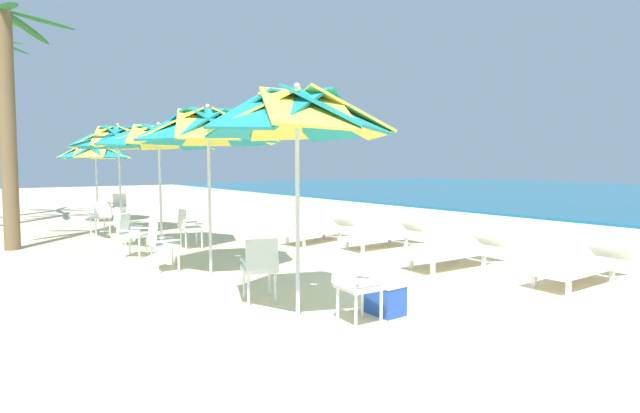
# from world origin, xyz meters

# --- Properties ---
(ground_plane) EXTENTS (80.00, 80.00, 0.00)m
(ground_plane) POSITION_xyz_m (0.00, 0.00, 0.00)
(ground_plane) COLOR beige
(beach_umbrella_0) EXTENTS (2.30, 2.30, 2.75)m
(beach_umbrella_0) POSITION_xyz_m (-0.06, -2.57, 2.38)
(beach_umbrella_0) COLOR silver
(beach_umbrella_0) RESTS_ON ground
(plastic_chair_0) EXTENTS (0.47, 0.50, 0.87)m
(plastic_chair_0) POSITION_xyz_m (0.59, -2.24, 0.50)
(plastic_chair_0) COLOR white
(plastic_chair_0) RESTS_ON ground
(plastic_chair_1) EXTENTS (0.58, 0.55, 0.87)m
(plastic_chair_1) POSITION_xyz_m (-0.81, -2.67, 0.50)
(plastic_chair_1) COLOR white
(plastic_chair_1) RESTS_ON ground
(beach_umbrella_1) EXTENTS (2.40, 2.40, 2.80)m
(beach_umbrella_1) POSITION_xyz_m (-2.81, -2.51, 2.41)
(beach_umbrella_1) COLOR silver
(beach_umbrella_1) RESTS_ON ground
(plastic_chair_2) EXTENTS (0.46, 0.48, 0.87)m
(plastic_chair_2) POSITION_xyz_m (-3.42, -3.14, 0.50)
(plastic_chair_2) COLOR white
(plastic_chair_2) RESTS_ON ground
(beach_umbrella_2) EXTENTS (2.58, 2.58, 2.72)m
(beach_umbrella_2) POSITION_xyz_m (-5.64, -2.43, 2.39)
(beach_umbrella_2) COLOR silver
(beach_umbrella_2) RESTS_ON ground
(plastic_chair_3) EXTENTS (0.46, 0.49, 0.87)m
(plastic_chair_3) POSITION_xyz_m (-5.33, -1.96, 0.50)
(plastic_chair_3) COLOR white
(plastic_chair_3) RESTS_ON ground
(plastic_chair_4) EXTENTS (0.63, 0.63, 0.87)m
(plastic_chair_4) POSITION_xyz_m (-5.09, -3.21, 0.50)
(plastic_chair_4) COLOR white
(plastic_chair_4) RESTS_ON ground
(plastic_chair_5) EXTENTS (0.54, 0.57, 0.87)m
(plastic_chair_5) POSITION_xyz_m (-6.49, -2.97, 0.50)
(plastic_chair_5) COLOR white
(plastic_chair_5) RESTS_ON ground
(beach_umbrella_3) EXTENTS (2.43, 2.43, 2.91)m
(beach_umbrella_3) POSITION_xyz_m (-8.69, -2.54, 2.51)
(beach_umbrella_3) COLOR silver
(beach_umbrella_3) RESTS_ON ground
(plastic_chair_6) EXTENTS (0.54, 0.51, 0.87)m
(plastic_chair_6) POSITION_xyz_m (-8.72, -3.04, 0.50)
(plastic_chair_6) COLOR white
(plastic_chair_6) RESTS_ON ground
(beach_umbrella_4) EXTENTS (2.19, 2.19, 2.66)m
(beach_umbrella_4) POSITION_xyz_m (-11.69, -2.55, 2.26)
(beach_umbrella_4) COLOR silver
(beach_umbrella_4) RESTS_ON ground
(plastic_chair_7) EXTENTS (0.61, 0.59, 0.87)m
(plastic_chair_7) POSITION_xyz_m (-12.06, -1.82, 0.50)
(plastic_chair_7) COLOR white
(plastic_chair_7) RESTS_ON ground
(sun_lounger_0) EXTENTS (0.69, 2.16, 0.62)m
(sun_lounger_0) POSITION_xyz_m (1.17, 1.84, 0.28)
(sun_lounger_0) COLOR white
(sun_lounger_0) RESTS_ON ground
(sun_lounger_1) EXTENTS (0.77, 2.18, 0.62)m
(sun_lounger_1) POSITION_xyz_m (-0.73, 1.26, 0.28)
(sun_lounger_1) COLOR white
(sun_lounger_1) RESTS_ON ground
(sun_lounger_2) EXTENTS (0.65, 2.15, 0.62)m
(sun_lounger_2) POSITION_xyz_m (-2.96, 1.62, 0.28)
(sun_lounger_2) COLOR white
(sun_lounger_2) RESTS_ON ground
(sun_lounger_3) EXTENTS (1.08, 2.23, 0.62)m
(sun_lounger_3) POSITION_xyz_m (-4.42, 0.93, 0.28)
(sun_lounger_3) COLOR white
(sun_lounger_3) RESTS_ON ground
(palm_tree_0) EXTENTS (2.80, 2.93, 5.06)m
(palm_tree_0) POSITION_xyz_m (-7.40, -5.04, 3.06)
(palm_tree_0) COLOR brown
(palm_tree_0) RESTS_ON ground
(cooler_box) EXTENTS (0.50, 0.34, 0.40)m
(cooler_box) POSITION_xyz_m (0.47, -1.67, 0.20)
(cooler_box) COLOR blue
(cooler_box) RESTS_ON ground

